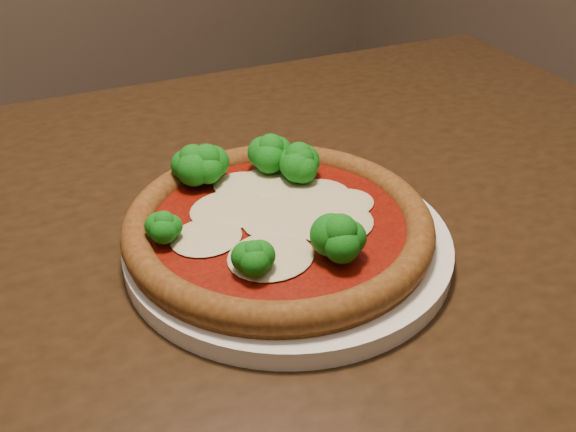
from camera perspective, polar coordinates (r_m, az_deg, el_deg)
dining_table at (r=0.69m, az=-4.10°, el=-8.17°), size 1.35×1.09×0.75m
plate at (r=0.60m, az=0.00°, el=-2.47°), size 0.30×0.30×0.02m
pizza at (r=0.60m, az=-1.26°, el=0.11°), size 0.29×0.29×0.06m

